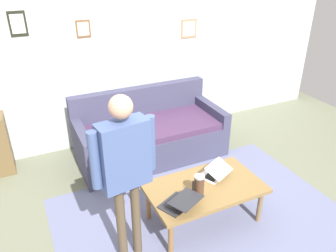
{
  "coord_description": "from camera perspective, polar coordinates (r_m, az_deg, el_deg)",
  "views": [
    {
      "loc": [
        1.36,
        2.2,
        2.48
      ],
      "look_at": [
        -0.05,
        -0.76,
        0.8
      ],
      "focal_mm": 35.51,
      "sensor_mm": 36.0,
      "label": 1
    }
  ],
  "objects": [
    {
      "name": "laptop_center",
      "position": [
        3.11,
        1.97,
        -13.0
      ],
      "size": [
        0.4,
        0.42,
        0.12
      ],
      "color": "#28282D",
      "rests_on": "coffee_table"
    },
    {
      "name": "laptop_left",
      "position": [
        3.52,
        8.07,
        -7.91
      ],
      "size": [
        0.37,
        0.36,
        0.15
      ],
      "color": "silver",
      "rests_on": "coffee_table"
    },
    {
      "name": "couch",
      "position": [
        4.54,
        -3.19,
        -1.52
      ],
      "size": [
        1.95,
        0.91,
        0.88
      ],
      "color": "#3E3D58",
      "rests_on": "ground_plane"
    },
    {
      "name": "person_standing",
      "position": [
        2.67,
        -7.47,
        -6.19
      ],
      "size": [
        0.57,
        0.23,
        1.59
      ],
      "color": "brown",
      "rests_on": "ground_plane"
    },
    {
      "name": "coffee_table",
      "position": [
        3.42,
        6.3,
        -10.81
      ],
      "size": [
        1.16,
        0.68,
        0.43
      ],
      "color": "olive",
      "rests_on": "ground_plane"
    },
    {
      "name": "area_rug",
      "position": [
        3.6,
        6.84,
        -16.49
      ],
      "size": [
        2.97,
        2.28,
        0.01
      ],
      "primitive_type": "cube",
      "color": "slate",
      "rests_on": "ground_plane"
    },
    {
      "name": "ground_plane",
      "position": [
        3.58,
        4.68,
        -16.77
      ],
      "size": [
        7.68,
        7.68,
        0.0
      ],
      "primitive_type": "plane",
      "color": "#6C6F58"
    },
    {
      "name": "back_wall",
      "position": [
        4.74,
        -8.26,
        13.07
      ],
      "size": [
        7.04,
        0.11,
        2.7
      ],
      "color": "silver",
      "rests_on": "ground_plane"
    },
    {
      "name": "french_press",
      "position": [
        3.21,
        5.32,
        -10.13
      ],
      "size": [
        0.12,
        0.1,
        0.25
      ],
      "color": "#4C3323",
      "rests_on": "coffee_table"
    }
  ]
}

